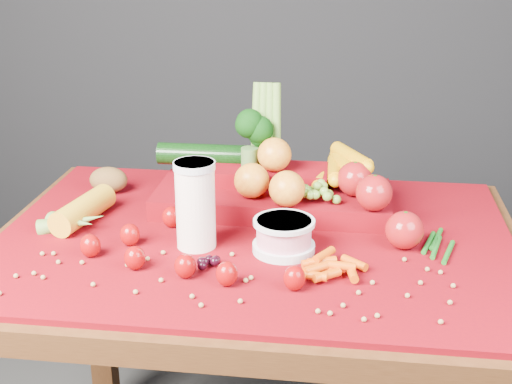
# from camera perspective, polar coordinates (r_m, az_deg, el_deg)

# --- Properties ---
(table) EXTENTS (1.10, 0.80, 0.75)m
(table) POSITION_cam_1_polar(r_m,az_deg,el_deg) (1.52, -0.10, -7.16)
(table) COLOR #331A0B
(table) RESTS_ON ground
(red_cloth) EXTENTS (1.05, 0.75, 0.01)m
(red_cloth) POSITION_cam_1_polar(r_m,az_deg,el_deg) (1.47, -0.10, -3.69)
(red_cloth) COLOR #6A0309
(red_cloth) RESTS_ON table
(milk_glass) EXTENTS (0.08, 0.08, 0.18)m
(milk_glass) POSITION_cam_1_polar(r_m,az_deg,el_deg) (1.39, -4.88, -0.78)
(milk_glass) COLOR white
(milk_glass) RESTS_ON red_cloth
(yogurt_bowl) EXTENTS (0.12, 0.12, 0.07)m
(yogurt_bowl) POSITION_cam_1_polar(r_m,az_deg,el_deg) (1.39, 2.25, -3.43)
(yogurt_bowl) COLOR silver
(yogurt_bowl) RESTS_ON red_cloth
(strawberry_scatter) EXTENTS (0.44, 0.28, 0.05)m
(strawberry_scatter) POSITION_cam_1_polar(r_m,az_deg,el_deg) (1.35, -6.60, -4.69)
(strawberry_scatter) COLOR #950210
(strawberry_scatter) RESTS_ON red_cloth
(dark_grape_cluster) EXTENTS (0.06, 0.05, 0.03)m
(dark_grape_cluster) POSITION_cam_1_polar(r_m,az_deg,el_deg) (1.33, -4.35, -5.57)
(dark_grape_cluster) COLOR black
(dark_grape_cluster) RESTS_ON red_cloth
(soybean_scatter) EXTENTS (0.84, 0.24, 0.01)m
(soybean_scatter) POSITION_cam_1_polar(r_m,az_deg,el_deg) (1.29, -1.31, -6.93)
(soybean_scatter) COLOR #A78048
(soybean_scatter) RESTS_ON red_cloth
(corn_ear) EXTENTS (0.21, 0.25, 0.06)m
(corn_ear) POSITION_cam_1_polar(r_m,az_deg,el_deg) (1.54, -14.25, -2.07)
(corn_ear) COLOR gold
(corn_ear) RESTS_ON red_cloth
(potato) EXTENTS (0.09, 0.07, 0.06)m
(potato) POSITION_cam_1_polar(r_m,az_deg,el_deg) (1.73, -11.71, 0.95)
(potato) COLOR brown
(potato) RESTS_ON red_cloth
(baby_carrot_pile) EXTENTS (0.17, 0.17, 0.03)m
(baby_carrot_pile) POSITION_cam_1_polar(r_m,az_deg,el_deg) (1.31, 6.65, -6.15)
(baby_carrot_pile) COLOR #D04907
(baby_carrot_pile) RESTS_ON red_cloth
(green_bean_pile) EXTENTS (0.14, 0.12, 0.01)m
(green_bean_pile) POSITION_cam_1_polar(r_m,az_deg,el_deg) (1.46, 14.32, -4.14)
(green_bean_pile) COLOR #166017
(green_bean_pile) RESTS_ON red_cloth
(produce_mound) EXTENTS (0.60, 0.36, 0.27)m
(produce_mound) POSITION_cam_1_polar(r_m,az_deg,el_deg) (1.59, 2.16, 0.70)
(produce_mound) COLOR #6A0309
(produce_mound) RESTS_ON red_cloth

